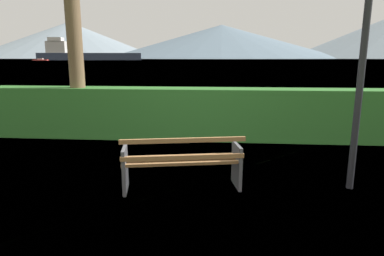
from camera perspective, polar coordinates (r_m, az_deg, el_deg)
ground_plane at (r=5.29m, az=-1.73°, el=-10.10°), size 1400.00×1400.00×0.00m
water_surface at (r=311.04m, az=4.95°, el=11.56°), size 620.00×620.00×0.00m
park_bench at (r=5.08m, az=-1.71°, el=-5.87°), size 1.87×0.90×0.87m
hedge_row at (r=8.28m, az=0.88°, el=2.49°), size 13.12×0.82×1.25m
lamp_post at (r=5.48m, az=27.65°, el=16.25°), size 0.30×0.30×3.70m
cargo_ship_large at (r=248.83m, az=-18.19°, el=11.90°), size 69.93×23.97×15.16m
fishing_boat_near at (r=222.11m, az=-24.41°, el=10.53°), size 8.75×3.87×1.26m
distant_hills at (r=588.22m, az=11.33°, el=14.89°), size 941.90×395.92×80.45m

